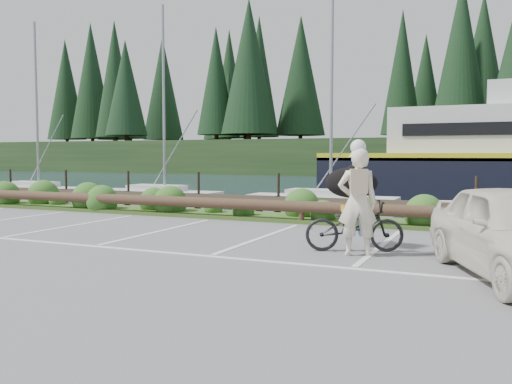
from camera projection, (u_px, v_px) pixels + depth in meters
ground at (220, 253)px, 10.04m from camera, size 72.00×72.00×0.00m
harbor_backdrop at (465, 166)px, 81.48m from camera, size 170.00×160.00×30.00m
vegetation_strip at (310, 219)px, 14.87m from camera, size 34.00×1.60×0.10m
log_rail at (301, 224)px, 14.23m from camera, size 32.00×0.30×0.60m
bicycle at (354, 226)px, 10.16m from camera, size 1.94×1.24×0.96m
cyclist at (357, 202)px, 9.71m from camera, size 0.82×0.68×1.93m
dog at (351, 183)px, 10.69m from camera, size 0.85×1.16×0.60m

